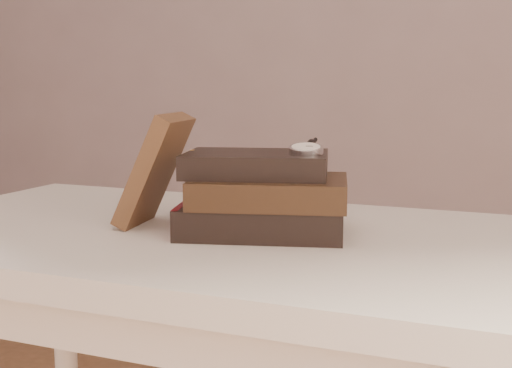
% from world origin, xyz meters
% --- Properties ---
extents(table, '(1.00, 0.60, 0.75)m').
position_xyz_m(table, '(0.00, 0.35, 0.66)').
color(table, beige).
rests_on(table, ground).
extents(book_stack, '(0.29, 0.23, 0.12)m').
position_xyz_m(book_stack, '(0.12, 0.36, 0.81)').
color(book_stack, black).
rests_on(book_stack, table).
extents(journal, '(0.12, 0.13, 0.18)m').
position_xyz_m(journal, '(-0.06, 0.34, 0.84)').
color(journal, '#3C2517').
rests_on(journal, table).
extents(pocket_watch, '(0.06, 0.16, 0.02)m').
position_xyz_m(pocket_watch, '(0.19, 0.37, 0.88)').
color(pocket_watch, silver).
rests_on(pocket_watch, book_stack).
extents(eyeglasses, '(0.13, 0.14, 0.05)m').
position_xyz_m(eyeglasses, '(0.02, 0.41, 0.82)').
color(eyeglasses, silver).
rests_on(eyeglasses, book_stack).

